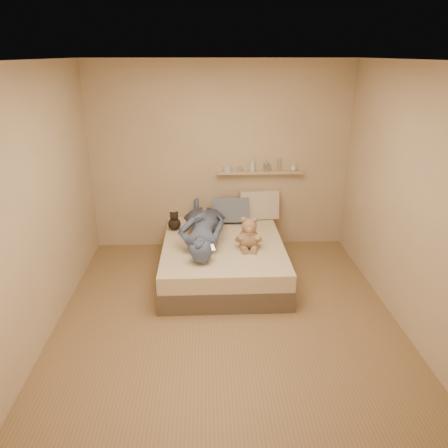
{
  "coord_description": "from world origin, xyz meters",
  "views": [
    {
      "loc": [
        -0.21,
        -4.07,
        2.65
      ],
      "look_at": [
        0.0,
        0.65,
        0.8
      ],
      "focal_mm": 35.0,
      "sensor_mm": 36.0,
      "label": 1
    }
  ],
  "objects_px": {
    "bed": "(223,258)",
    "pillow_grey": "(231,210)",
    "teddy_bear": "(249,236)",
    "pillow_cream": "(259,205)",
    "dark_plush": "(174,222)",
    "person": "(203,226)",
    "game_console": "(207,249)",
    "wall_shelf": "(260,172)"
  },
  "relations": [
    {
      "from": "pillow_cream",
      "to": "pillow_grey",
      "type": "bearing_deg",
      "value": -161.18
    },
    {
      "from": "teddy_bear",
      "to": "wall_shelf",
      "type": "distance_m",
      "value": 1.25
    },
    {
      "from": "teddy_bear",
      "to": "pillow_cream",
      "type": "bearing_deg",
      "value": 76.85
    },
    {
      "from": "bed",
      "to": "wall_shelf",
      "type": "height_order",
      "value": "wall_shelf"
    },
    {
      "from": "game_console",
      "to": "wall_shelf",
      "type": "height_order",
      "value": "wall_shelf"
    },
    {
      "from": "game_console",
      "to": "wall_shelf",
      "type": "relative_size",
      "value": 0.17
    },
    {
      "from": "game_console",
      "to": "pillow_cream",
      "type": "xyz_separation_m",
      "value": [
        0.75,
        1.39,
        0.04
      ]
    },
    {
      "from": "teddy_bear",
      "to": "pillow_grey",
      "type": "distance_m",
      "value": 0.92
    },
    {
      "from": "teddy_bear",
      "to": "person",
      "type": "bearing_deg",
      "value": 151.3
    },
    {
      "from": "bed",
      "to": "teddy_bear",
      "type": "distance_m",
      "value": 0.54
    },
    {
      "from": "dark_plush",
      "to": "person",
      "type": "bearing_deg",
      "value": -41.88
    },
    {
      "from": "bed",
      "to": "person",
      "type": "distance_m",
      "value": 0.49
    },
    {
      "from": "pillow_grey",
      "to": "teddy_bear",
      "type": "bearing_deg",
      "value": -79.5
    },
    {
      "from": "game_console",
      "to": "pillow_cream",
      "type": "bearing_deg",
      "value": 61.54
    },
    {
      "from": "dark_plush",
      "to": "pillow_grey",
      "type": "relative_size",
      "value": 0.52
    },
    {
      "from": "game_console",
      "to": "teddy_bear",
      "type": "xyz_separation_m",
      "value": [
        0.51,
        0.34,
        0.0
      ]
    },
    {
      "from": "teddy_bear",
      "to": "pillow_cream",
      "type": "distance_m",
      "value": 1.07
    },
    {
      "from": "pillow_cream",
      "to": "person",
      "type": "bearing_deg",
      "value": -137.04
    },
    {
      "from": "dark_plush",
      "to": "person",
      "type": "xyz_separation_m",
      "value": [
        0.38,
        -0.34,
        0.08
      ]
    },
    {
      "from": "bed",
      "to": "teddy_bear",
      "type": "relative_size",
      "value": 4.61
    },
    {
      "from": "dark_plush",
      "to": "pillow_cream",
      "type": "distance_m",
      "value": 1.24
    },
    {
      "from": "bed",
      "to": "person",
      "type": "xyz_separation_m",
      "value": [
        -0.25,
        0.09,
        0.41
      ]
    },
    {
      "from": "game_console",
      "to": "person",
      "type": "relative_size",
      "value": 0.13
    },
    {
      "from": "game_console",
      "to": "pillow_grey",
      "type": "distance_m",
      "value": 1.29
    },
    {
      "from": "game_console",
      "to": "dark_plush",
      "type": "relative_size",
      "value": 0.77
    },
    {
      "from": "pillow_grey",
      "to": "person",
      "type": "xyz_separation_m",
      "value": [
        -0.38,
        -0.6,
        0.02
      ]
    },
    {
      "from": "pillow_cream",
      "to": "pillow_grey",
      "type": "relative_size",
      "value": 1.1
    },
    {
      "from": "bed",
      "to": "person",
      "type": "height_order",
      "value": "person"
    },
    {
      "from": "bed",
      "to": "dark_plush",
      "type": "distance_m",
      "value": 0.84
    },
    {
      "from": "game_console",
      "to": "person",
      "type": "distance_m",
      "value": 0.65
    },
    {
      "from": "bed",
      "to": "pillow_grey",
      "type": "height_order",
      "value": "pillow_grey"
    },
    {
      "from": "teddy_bear",
      "to": "pillow_grey",
      "type": "xyz_separation_m",
      "value": [
        -0.17,
        0.9,
        0.0
      ]
    },
    {
      "from": "game_console",
      "to": "dark_plush",
      "type": "distance_m",
      "value": 1.07
    },
    {
      "from": "bed",
      "to": "game_console",
      "type": "relative_size",
      "value": 9.45
    },
    {
      "from": "game_console",
      "to": "wall_shelf",
      "type": "xyz_separation_m",
      "value": [
        0.76,
        1.46,
        0.49
      ]
    },
    {
      "from": "dark_plush",
      "to": "wall_shelf",
      "type": "distance_m",
      "value": 1.38
    },
    {
      "from": "pillow_grey",
      "to": "person",
      "type": "relative_size",
      "value": 0.32
    },
    {
      "from": "dark_plush",
      "to": "pillow_cream",
      "type": "bearing_deg",
      "value": 18.8
    },
    {
      "from": "wall_shelf",
      "to": "bed",
      "type": "bearing_deg",
      "value": -121.18
    },
    {
      "from": "teddy_bear",
      "to": "game_console",
      "type": "bearing_deg",
      "value": -145.97
    },
    {
      "from": "teddy_bear",
      "to": "bed",
      "type": "bearing_deg",
      "value": 144.74
    },
    {
      "from": "pillow_grey",
      "to": "person",
      "type": "height_order",
      "value": "person"
    }
  ]
}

